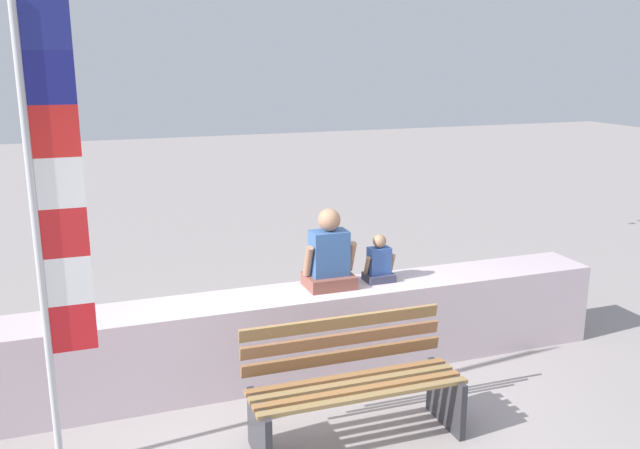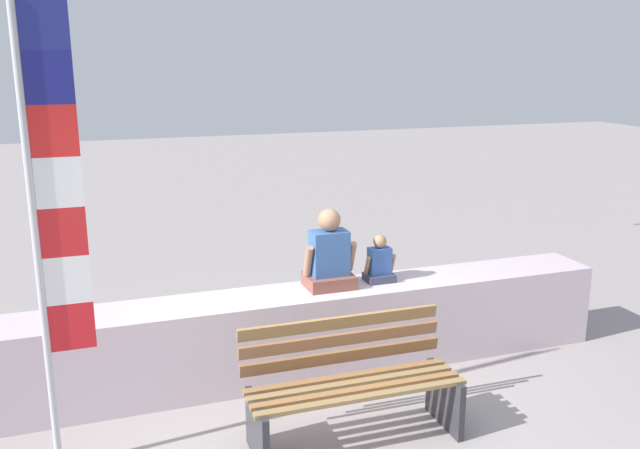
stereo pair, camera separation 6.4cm
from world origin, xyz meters
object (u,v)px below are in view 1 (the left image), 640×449
person_adult (329,257)px  person_child (379,263)px  flag_banner (51,213)px  park_bench (353,386)px

person_adult → person_child: bearing=0.0°
person_adult → flag_banner: 2.52m
person_child → flag_banner: bearing=-162.1°
person_adult → person_child: 0.51m
park_bench → person_adult: size_ratio=2.23×
park_bench → flag_banner: bearing=171.7°
park_bench → person_adult: person_adult is taller
person_adult → flag_banner: bearing=-158.4°
person_child → park_bench: bearing=-122.2°
person_child → flag_banner: size_ratio=0.14×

